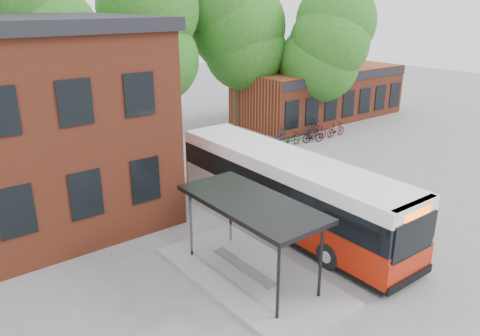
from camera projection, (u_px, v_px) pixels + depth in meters
ground at (318, 229)px, 19.64m from camera, size 100.00×100.00×0.00m
shop_row at (319, 93)px, 38.05m from camera, size 14.00×6.20×4.00m
bus_shelter at (251, 239)px, 15.80m from camera, size 3.60×7.00×2.90m
bike_rail at (304, 137)px, 32.37m from camera, size 5.20×0.10×0.38m
tree_0 at (39, 68)px, 26.17m from camera, size 7.92×7.92×11.00m
tree_1 at (144, 62)px, 31.07m from camera, size 7.92×7.92×10.40m
tree_2 at (236, 52)px, 34.29m from camera, size 7.92×7.92×11.00m
tree_3 at (323, 64)px, 34.52m from camera, size 7.04×7.04×9.28m
city_bus at (286, 192)px, 19.54m from camera, size 2.73×12.17×3.09m
bicycle_0 at (291, 139)px, 30.75m from camera, size 1.92×0.90×0.97m
bicycle_1 at (283, 132)px, 32.25m from camera, size 1.92×0.94×1.11m
bicycle_3 at (313, 136)px, 31.55m from camera, size 1.65×0.92×0.96m
bicycle_5 at (318, 132)px, 32.22m from camera, size 1.71×0.59×1.01m
bicycle_6 at (313, 128)px, 33.48m from camera, size 2.02×1.24×1.00m
bicycle_7 at (336, 129)px, 32.94m from camera, size 1.73×0.51×1.04m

